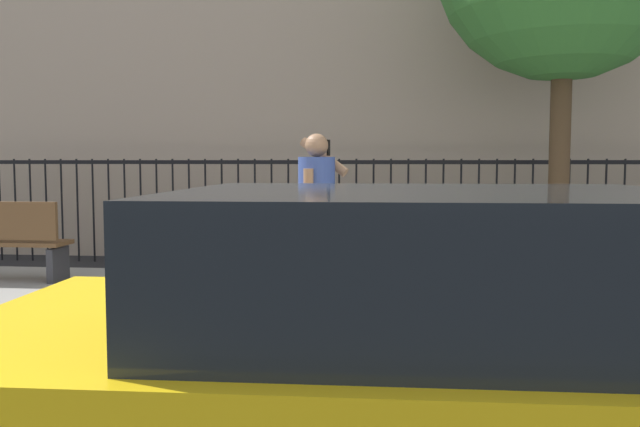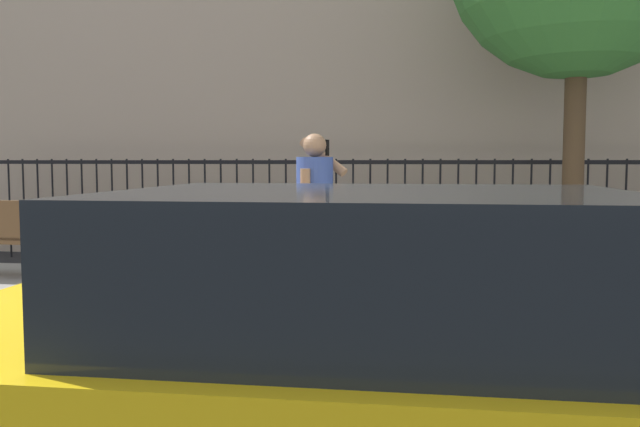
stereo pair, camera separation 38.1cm
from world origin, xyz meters
name	(u,v)px [view 2 (the right image)]	position (x,y,z in m)	size (l,w,h in m)	color
ground_plane	(266,410)	(0.00, 0.00, 0.00)	(60.00, 60.00, 0.00)	black
sidewalk	(322,318)	(0.00, 2.20, 0.07)	(28.00, 4.40, 0.15)	gray
iron_fence	(362,198)	(0.00, 5.90, 1.02)	(12.03, 0.04, 1.60)	black
taxi_yellow	(410,378)	(0.93, -1.36, 0.70)	(4.23, 1.91, 1.45)	yellow
pedestrian_on_phone	(314,210)	(-0.06, 2.06, 1.12)	(0.51, 0.71, 1.67)	#936B4C
street_bench	(13,237)	(-3.97, 3.34, 0.65)	(1.60, 0.45, 0.95)	brown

